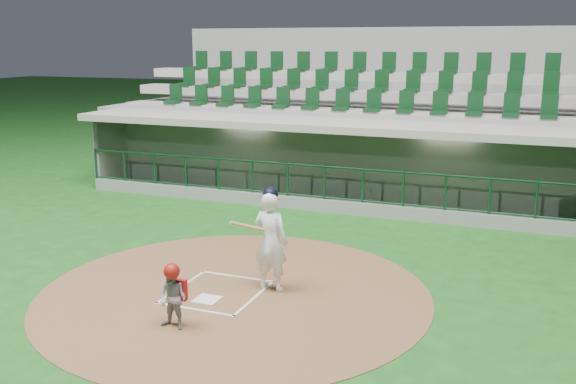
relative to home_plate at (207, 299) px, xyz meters
The scene contains 8 objects.
ground 0.70m from the home_plate, 90.00° to the left, with size 120.00×120.00×0.00m, color #154B16.
dirt_circle 0.58m from the home_plate, 59.04° to the left, with size 7.20×7.20×0.01m, color brown.
home_plate is the anchor object (origin of this frame).
batter_box_chalk 0.40m from the home_plate, 90.00° to the left, with size 1.55×1.80×0.01m.
dugout_structure 8.57m from the home_plate, 89.34° to the left, with size 16.40×3.70×3.00m.
seating_deck 11.69m from the home_plate, 90.00° to the left, with size 17.00×6.72×5.15m.
batter 1.57m from the home_plate, 45.99° to the left, with size 0.90×0.90×1.95m.
catcher 1.32m from the home_plate, 87.22° to the right, with size 0.53×0.43×1.10m.
Camera 1 is at (5.27, -10.14, 4.50)m, focal length 40.00 mm.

